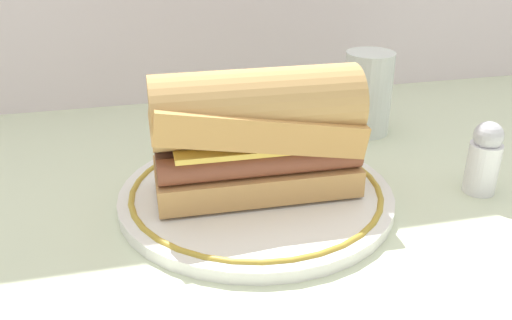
% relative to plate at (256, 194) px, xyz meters
% --- Properties ---
extents(ground_plane, '(1.50, 1.50, 0.00)m').
position_rel_plate_xyz_m(ground_plane, '(-0.01, -0.01, -0.01)').
color(ground_plane, beige).
extents(plate, '(0.27, 0.27, 0.01)m').
position_rel_plate_xyz_m(plate, '(0.00, 0.00, 0.00)').
color(plate, white).
rests_on(plate, ground_plane).
extents(sausage_sandwich, '(0.20, 0.09, 0.12)m').
position_rel_plate_xyz_m(sausage_sandwich, '(0.00, -0.00, 0.07)').
color(sausage_sandwich, tan).
rests_on(sausage_sandwich, plate).
extents(drinking_glass, '(0.06, 0.06, 0.10)m').
position_rel_plate_xyz_m(drinking_glass, '(0.18, 0.14, 0.04)').
color(drinking_glass, silver).
rests_on(drinking_glass, ground_plane).
extents(salt_shaker, '(0.03, 0.03, 0.08)m').
position_rel_plate_xyz_m(salt_shaker, '(0.23, -0.03, 0.03)').
color(salt_shaker, white).
rests_on(salt_shaker, ground_plane).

